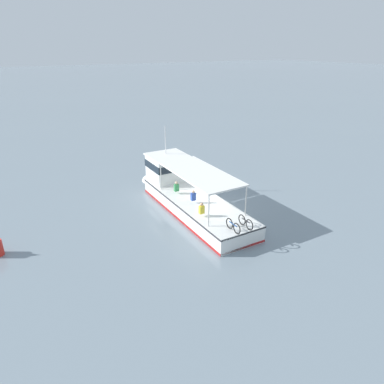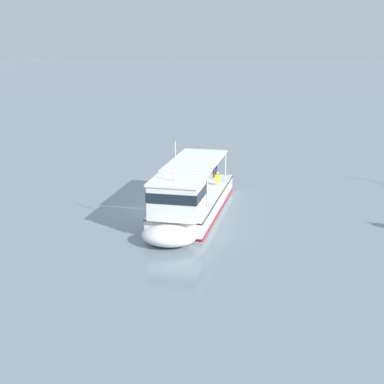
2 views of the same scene
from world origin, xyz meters
name	(u,v)px [view 2 (image 2 of 2)]	position (x,y,z in m)	size (l,w,h in m)	color
ground_plane	(167,212)	(0.00, 0.00, 0.00)	(400.00, 400.00, 0.00)	gray
ferry_main	(188,203)	(1.10, 1.59, 1.02)	(12.91, 3.72, 5.32)	white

